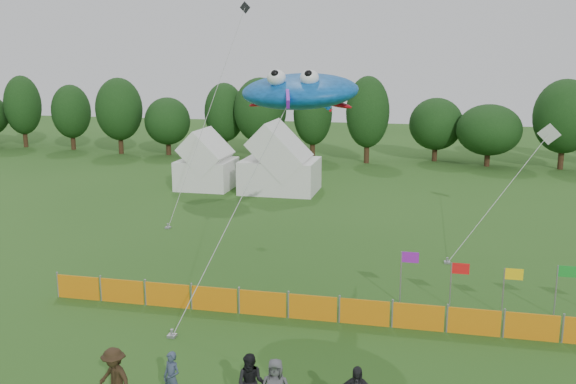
% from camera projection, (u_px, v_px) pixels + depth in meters
% --- Properties ---
extents(treeline, '(104.57, 8.78, 8.36)m').
position_uv_depth(treeline, '(396.00, 118.00, 60.15)').
color(treeline, '#382314').
rests_on(treeline, ground).
extents(tent_left, '(4.09, 4.09, 3.61)m').
position_uv_depth(tent_left, '(207.00, 165.00, 48.95)').
color(tent_left, white).
rests_on(tent_left, ground).
extents(tent_right, '(5.61, 4.49, 3.96)m').
position_uv_depth(tent_right, '(280.00, 165.00, 47.65)').
color(tent_right, white).
rests_on(tent_right, ground).
extents(barrier_fence, '(21.90, 0.06, 1.00)m').
position_uv_depth(barrier_fence, '(313.00, 308.00, 24.72)').
color(barrier_fence, orange).
rests_on(barrier_fence, ground).
extents(flag_row, '(8.73, 0.43, 2.21)m').
position_uv_depth(flag_row, '(508.00, 279.00, 25.30)').
color(flag_row, gray).
rests_on(flag_row, ground).
extents(spectator_a, '(0.68, 0.57, 1.60)m').
position_uv_depth(spectator_a, '(172.00, 378.00, 18.75)').
color(spectator_a, '#323E54').
rests_on(spectator_a, ground).
extents(spectator_b, '(0.90, 0.71, 1.79)m').
position_uv_depth(spectator_b, '(251.00, 384.00, 18.23)').
color(spectator_b, black).
rests_on(spectator_b, ground).
extents(spectator_c, '(1.42, 1.16, 1.91)m').
position_uv_depth(spectator_c, '(114.00, 379.00, 18.36)').
color(spectator_c, black).
rests_on(spectator_c, ground).
extents(stingray_kite, '(6.92, 12.96, 9.55)m').
position_uv_depth(stingray_kite, '(301.00, 91.00, 26.59)').
color(stingray_kite, blue).
rests_on(stingray_kite, ground).
extents(small_kite_white, '(6.18, 7.51, 6.31)m').
position_uv_depth(small_kite_white, '(524.00, 165.00, 34.83)').
color(small_kite_white, silver).
rests_on(small_kite_white, ground).
extents(small_kite_dark, '(3.26, 7.73, 13.44)m').
position_uv_depth(small_kite_dark, '(212.00, 102.00, 39.94)').
color(small_kite_dark, black).
rests_on(small_kite_dark, ground).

